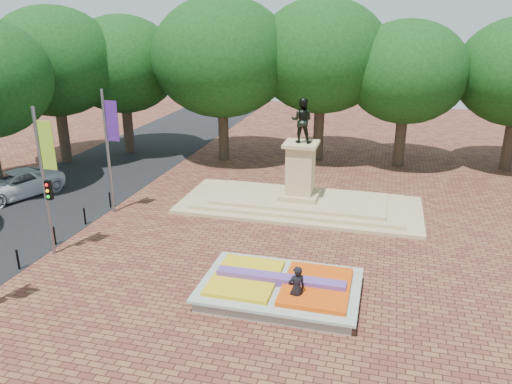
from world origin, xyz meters
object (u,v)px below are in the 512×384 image
(flower_bed, at_px, (281,288))
(pedestrian, at_px, (296,289))
(van, at_px, (14,185))
(monument, at_px, (300,193))

(flower_bed, distance_m, pedestrian, 1.31)
(van, bearing_deg, monument, 32.03)
(monument, relative_size, van, 2.39)
(flower_bed, xyz_separation_m, van, (-18.40, 7.13, 0.44))
(monument, height_order, pedestrian, monument)
(monument, bearing_deg, van, -170.62)
(van, bearing_deg, pedestrian, -0.03)
(pedestrian, bearing_deg, flower_bed, -77.73)
(flower_bed, height_order, pedestrian, pedestrian)
(flower_bed, height_order, monument, monument)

